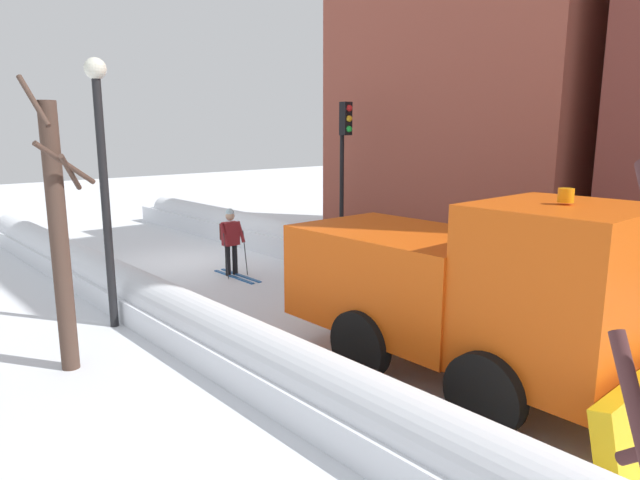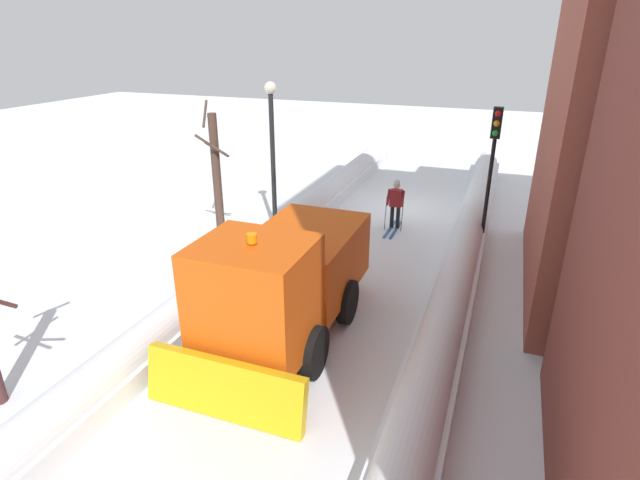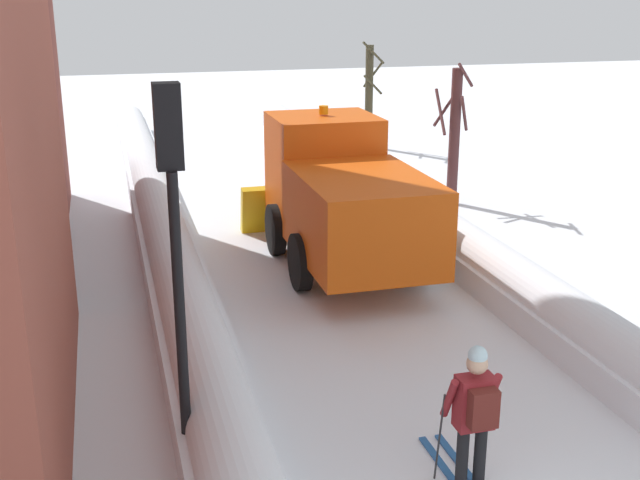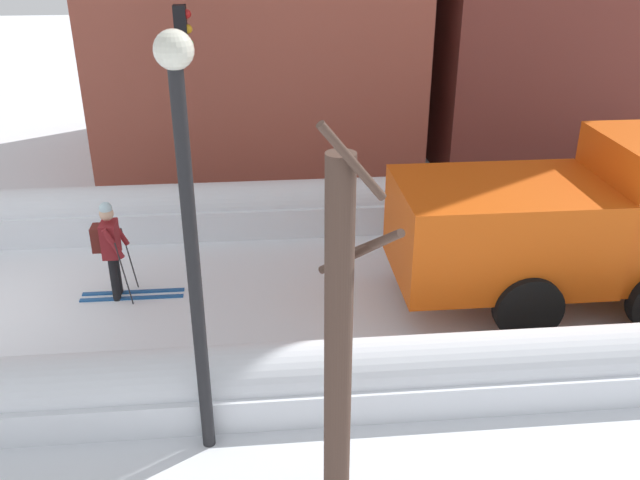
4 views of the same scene
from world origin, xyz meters
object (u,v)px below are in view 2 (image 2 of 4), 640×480
Objects in this scene: skier at (396,201)px; bare_tree_near at (217,178)px; plow_truck at (284,280)px; street_lamp at (272,140)px; traffic_light_pole at (493,154)px.

skier is 6.31m from bare_tree_near.
plow_truck is 7.00m from street_lamp.
bare_tree_near reaches higher than skier.
traffic_light_pole is (-3.08, 1.15, 2.21)m from skier.
traffic_light_pole is 8.65m from bare_tree_near.
bare_tree_near is at bearing -45.65° from plow_truck.
street_lamp reaches higher than skier.
skier is at bearing -155.16° from street_lamp.
plow_truck is 3.31× the size of skier.
skier is 0.39× the size of traffic_light_pole.
plow_truck reaches higher than skier.
traffic_light_pole is at bearing 159.49° from skier.
plow_truck is 6.37m from bare_tree_near.
street_lamp is (3.92, 1.81, 2.26)m from skier.
bare_tree_near reaches higher than traffic_light_pole.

